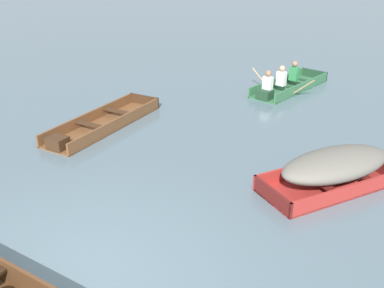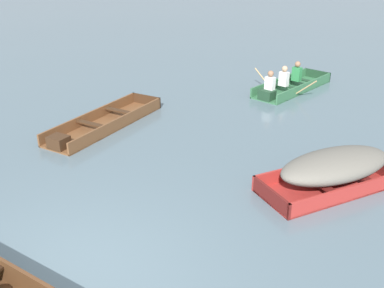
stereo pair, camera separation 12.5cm
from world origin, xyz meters
name	(u,v)px [view 1 (the left image)]	position (x,y,z in m)	size (l,w,h in m)	color
skiff_wooden_brown_near_moored	(101,124)	(-1.90, 5.35, 0.10)	(1.91, 3.72, 0.31)	brown
skiff_red_mid_moored	(336,167)	(3.65, 3.69, 0.39)	(2.97, 2.73, 0.71)	#AD2D28
rowboat_green_with_crew	(286,85)	(2.56, 9.58, 0.20)	(2.47, 3.35, 0.89)	#387047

